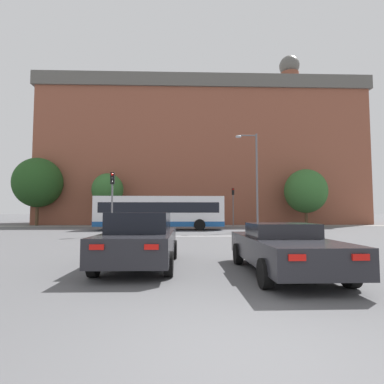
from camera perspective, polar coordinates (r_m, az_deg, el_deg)
name	(u,v)px	position (r m, az deg, el deg)	size (l,w,h in m)	color
ground_plane	(238,359)	(3.81, 8.80, -28.97)	(400.00, 400.00, 0.00)	#545456
stop_line_strip	(192,236)	(20.26, -0.05, -8.40)	(7.71, 0.30, 0.01)	silver
far_pavement	(188,226)	(34.92, -0.79, -6.47)	(68.57, 2.50, 0.01)	gray
brick_civic_building	(202,156)	(45.11, 1.90, 6.79)	(44.26, 13.70, 25.65)	brown
car_saloon_left	(140,239)	(9.18, -9.80, -8.86)	(2.13, 4.76, 1.60)	#232328
car_roadster_right	(283,248)	(8.39, 16.98, -10.09)	(2.08, 4.89, 1.32)	#232328
bus_crossing_lead	(160,212)	(27.28, -6.15, -3.81)	(11.43, 2.64, 3.01)	silver
traffic_light_near_left	(112,193)	(20.92, -14.96, -0.22)	(0.26, 0.31, 4.30)	slate
traffic_light_far_right	(233,201)	(34.98, 7.84, -1.62)	(0.26, 0.31, 4.40)	slate
street_lamp_junction	(254,173)	(25.78, 11.67, 3.63)	(1.86, 0.36, 8.26)	slate
pedestrian_waiting	(197,217)	(34.07, 0.88, -4.80)	(0.46, 0.39, 1.76)	brown
pedestrian_walking_east	(189,217)	(35.68, -0.66, -4.72)	(0.42, 0.26, 1.79)	black
pedestrian_walking_west	(222,217)	(35.77, 5.69, -4.68)	(0.46, 0.37, 1.81)	black
tree_by_building	(306,191)	(38.10, 20.83, 0.17)	(4.96, 4.96, 6.72)	#4C3823
tree_kerbside	(108,190)	(36.76, -15.77, 0.43)	(3.66, 3.66, 6.20)	#4C3823
tree_distant	(38,183)	(40.70, -27.27, 1.61)	(5.70, 5.70, 8.17)	#4C3823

